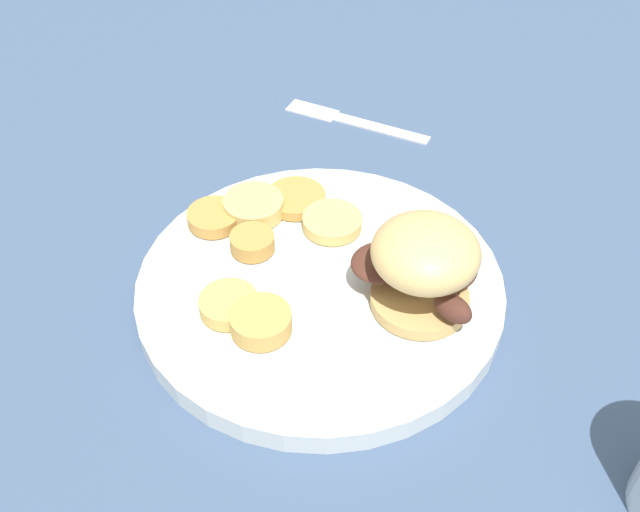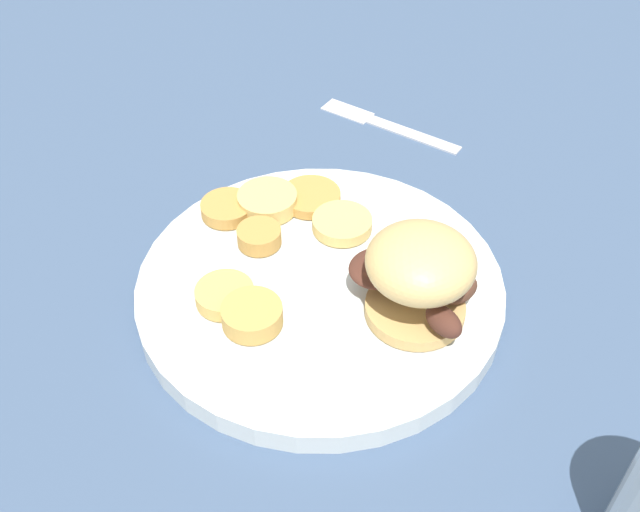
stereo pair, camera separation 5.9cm
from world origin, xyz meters
The scene contains 11 objects.
ground_plane centered at (0.00, 0.00, 0.00)m, with size 4.00×4.00×0.00m, color #3D5170.
dinner_plate centered at (0.00, 0.00, 0.01)m, with size 0.30×0.30×0.02m.
sandwich centered at (0.08, -0.01, 0.06)m, with size 0.11×0.09×0.08m.
potato_round_0 centered at (0.00, 0.06, 0.03)m, with size 0.05×0.05×0.01m, color #DBB766.
potato_round_1 centered at (-0.10, 0.05, 0.03)m, with size 0.05×0.05×0.01m, color #BC8942.
potato_round_2 centered at (-0.04, -0.06, 0.03)m, with size 0.05×0.05×0.02m, color tan.
potato_round_3 centered at (-0.07, 0.07, 0.03)m, with size 0.05×0.05×0.02m, color #DBB766.
potato_round_4 centered at (-0.04, 0.09, 0.03)m, with size 0.05×0.05×0.01m, color #BC8942.
potato_round_5 centered at (-0.06, 0.03, 0.03)m, with size 0.04×0.04×0.01m, color #BC8942.
potato_round_6 centered at (-0.06, -0.05, 0.03)m, with size 0.05×0.05×0.01m, color tan.
fork centered at (-0.01, 0.26, 0.00)m, with size 0.16×0.06×0.00m.
Camera 2 is at (0.13, -0.41, 0.46)m, focal length 42.00 mm.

